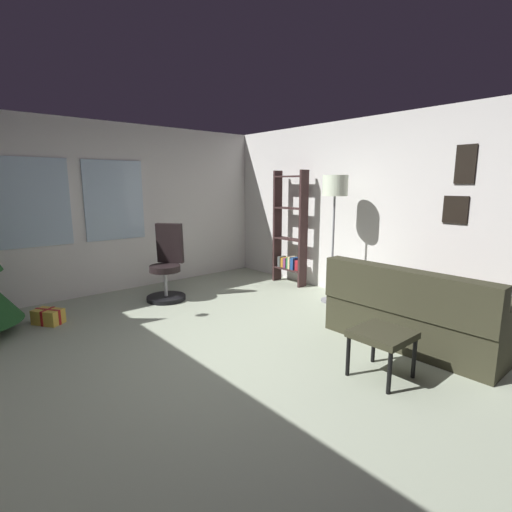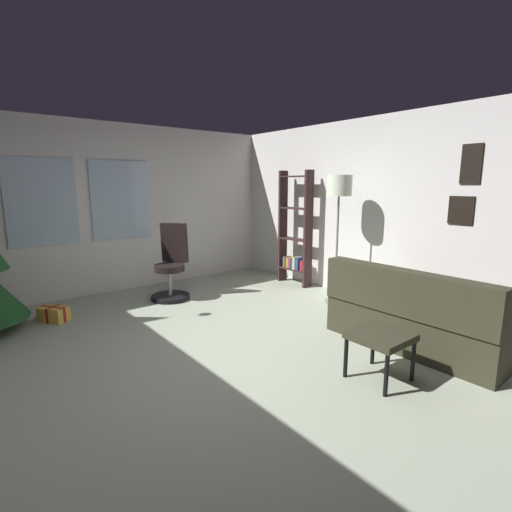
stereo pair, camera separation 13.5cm
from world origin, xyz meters
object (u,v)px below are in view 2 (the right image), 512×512
Objects in this scene: office_chair at (171,270)px; bookshelf at (295,235)px; gift_box_gold at (54,314)px; couch at (434,317)px; floor_lamp at (339,196)px; footstool at (380,339)px.

office_chair is 2.11m from bookshelf.
office_chair is (1.59, -0.02, 0.34)m from gift_box_gold.
office_chair is at bearing 113.32° from couch.
floor_lamp is (1.72, -1.65, 1.08)m from office_chair.
gift_box_gold is at bearing 171.21° from bookshelf.
gift_box_gold is (-2.99, 3.26, -0.21)m from couch.
bookshelf is at bearing 75.96° from floor_lamp.
floor_lamp is at bearing -104.04° from bookshelf.
office_chair reaches higher than couch.
bookshelf reaches higher than floor_lamp.
floor_lamp reaches higher than footstool.
footstool is at bearing -84.63° from office_chair.
footstool is at bearing -121.30° from bookshelf.
gift_box_gold is at bearing 179.35° from office_chair.
floor_lamp is (1.41, 1.66, 1.15)m from footstool.
couch is 2.03m from floor_lamp.
footstool is 0.42× the size of office_chair.
bookshelf is (0.60, 2.71, 0.53)m from couch.
couch is 3.54m from office_chair.
bookshelf is at bearing -8.79° from gift_box_gold.
floor_lamp is at bearing 78.52° from couch.
couch is 0.94× the size of bookshelf.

